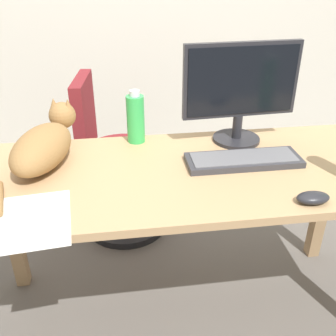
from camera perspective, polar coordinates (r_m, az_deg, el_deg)
The scene contains 9 objects.
ground_plane at distance 1.93m, azimuth 2.26°, elevation -19.75°, with size 8.00×8.00×0.00m, color #59544F.
desk at distance 1.51m, azimuth 2.72°, elevation -3.58°, with size 1.64×0.67×0.74m.
office_chair at distance 2.21m, azimuth -7.82°, elevation -0.07°, with size 0.48×0.48×0.90m.
monitor at distance 1.64m, azimuth 10.57°, elevation 11.19°, with size 0.48×0.20×0.41m.
keyboard at distance 1.53m, azimuth 10.95°, elevation 1.17°, with size 0.44×0.15×0.03m.
cat at distance 1.54m, azimuth -17.64°, elevation 3.30°, with size 0.29×0.59×0.20m.
computer_mouse at distance 1.34m, azimuth 20.41°, elevation -4.09°, with size 0.11×0.06×0.04m, color #232328.
paper_sheet at distance 1.26m, azimuth -18.87°, elevation -7.16°, with size 0.21×0.30×0.00m, color white.
spray_bottle at distance 1.65m, azimuth -4.76°, elevation 7.24°, with size 0.07×0.07×0.22m.
Camera 1 is at (-0.25, -1.25, 1.44)m, focal length 41.75 mm.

